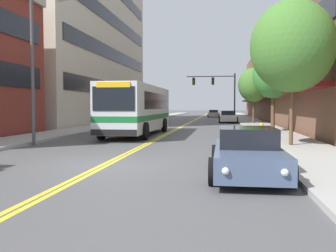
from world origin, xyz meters
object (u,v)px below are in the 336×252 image
(city_bus, at_px, (138,108))
(street_tree_right_far, at_px, (254,85))
(traffic_signal_mast, at_px, (217,87))
(car_dark_grey_parked_left_far, at_px, (137,119))
(car_champagne_moving_lead, at_px, (214,114))
(car_navy_parked_left_near, at_px, (150,118))
(fire_hydrant, at_px, (262,130))
(street_tree_right_near, at_px, (293,46))
(street_tree_right_mid, at_px, (273,76))
(car_white_parked_right_mid, at_px, (228,117))
(street_lamp_left_near, at_px, (37,57))
(car_slate_blue_parked_right_foreground, at_px, (247,153))

(city_bus, distance_m, street_tree_right_far, 17.67)
(city_bus, xyz_separation_m, traffic_signal_mast, (4.82, 23.75, 2.50))
(car_dark_grey_parked_left_far, bearing_deg, car_champagne_moving_lead, 77.95)
(car_navy_parked_left_near, relative_size, car_champagne_moving_lead, 0.97)
(city_bus, bearing_deg, traffic_signal_mast, 78.52)
(car_navy_parked_left_near, distance_m, fire_hydrant, 21.61)
(street_tree_right_near, relative_size, street_tree_right_mid, 1.19)
(street_tree_right_mid, bearing_deg, street_tree_right_far, 91.43)
(city_bus, distance_m, street_tree_right_near, 11.21)
(traffic_signal_mast, bearing_deg, car_navy_parked_left_near, -137.89)
(car_dark_grey_parked_left_far, bearing_deg, street_tree_right_far, 23.42)
(street_tree_right_far, bearing_deg, car_navy_parked_left_near, 170.67)
(car_white_parked_right_mid, relative_size, street_lamp_left_near, 0.64)
(car_champagne_moving_lead, xyz_separation_m, street_tree_right_far, (4.67, -25.60, 3.47))
(car_white_parked_right_mid, bearing_deg, car_champagne_moving_lead, 95.78)
(city_bus, xyz_separation_m, street_tree_right_mid, (8.95, 2.70, 2.17))
(car_white_parked_right_mid, relative_size, car_champagne_moving_lead, 0.95)
(car_white_parked_right_mid, bearing_deg, street_tree_right_mid, -80.45)
(car_navy_parked_left_near, distance_m, street_tree_right_far, 11.85)
(city_bus, bearing_deg, street_tree_right_near, -38.37)
(car_white_parked_right_mid, distance_m, traffic_signal_mast, 5.81)
(fire_hydrant, bearing_deg, car_navy_parked_left_near, 118.38)
(street_lamp_left_near, bearing_deg, car_slate_blue_parked_right_foreground, -34.63)
(car_dark_grey_parked_left_far, xyz_separation_m, fire_hydrant, (10.26, -12.34, -0.12))
(street_tree_right_mid, bearing_deg, car_slate_blue_parked_right_foreground, -99.64)
(car_slate_blue_parked_right_foreground, distance_m, traffic_signal_mast, 37.67)
(car_dark_grey_parked_left_far, distance_m, fire_hydrant, 16.04)
(traffic_signal_mast, height_order, fire_hydrant, traffic_signal_mast)
(street_tree_right_mid, height_order, street_tree_right_far, street_tree_right_far)
(city_bus, xyz_separation_m, car_navy_parked_left_near, (-2.55, 17.09, -1.19))
(street_tree_right_far, bearing_deg, car_white_parked_right_mid, 120.95)
(city_bus, relative_size, street_tree_right_mid, 2.08)
(car_navy_parked_left_near, bearing_deg, traffic_signal_mast, 42.11)
(street_lamp_left_near, xyz_separation_m, fire_hydrant, (10.99, 5.29, -3.71))
(street_tree_right_far, xyz_separation_m, fire_hydrant, (-0.91, -17.17, -3.53))
(car_champagne_moving_lead, relative_size, street_tree_right_near, 0.75)
(car_slate_blue_parked_right_foreground, height_order, car_champagne_moving_lead, car_slate_blue_parked_right_foreground)
(street_tree_right_near, bearing_deg, fire_hydrant, 99.43)
(car_navy_parked_left_near, bearing_deg, city_bus, -81.52)
(street_lamp_left_near, bearing_deg, street_tree_right_mid, 39.07)
(car_slate_blue_parked_right_foreground, distance_m, street_tree_right_mid, 16.99)
(car_slate_blue_parked_right_foreground, distance_m, fire_hydrant, 11.90)
(street_tree_right_mid, xyz_separation_m, street_tree_right_far, (-0.31, 12.55, 0.10))
(street_lamp_left_near, xyz_separation_m, street_tree_right_far, (11.90, 22.46, -0.18))
(car_slate_blue_parked_right_foreground, distance_m, street_tree_right_far, 29.28)
(street_tree_right_near, xyz_separation_m, street_tree_right_mid, (0.42, 9.45, -0.56))
(car_dark_grey_parked_left_far, bearing_deg, car_white_parked_right_mid, 46.09)
(city_bus, distance_m, car_dark_grey_parked_left_far, 10.78)
(car_dark_grey_parked_left_far, xyz_separation_m, street_tree_right_near, (11.06, -17.17, 3.87))
(car_white_parked_right_mid, bearing_deg, traffic_signal_mast, 106.89)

